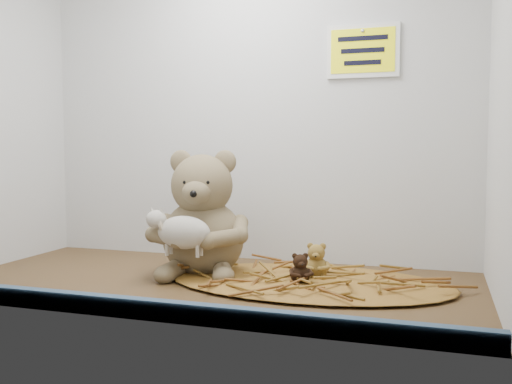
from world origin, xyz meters
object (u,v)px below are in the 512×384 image
(main_teddy, at_px, (203,212))
(mini_teddy_tan, at_px, (316,259))
(toy_lamb, at_px, (184,232))
(mini_teddy_brown, at_px, (300,267))

(main_teddy, bearing_deg, mini_teddy_tan, -11.01)
(toy_lamb, bearing_deg, mini_teddy_tan, 21.44)
(mini_teddy_tan, bearing_deg, toy_lamb, -166.29)
(main_teddy, relative_size, toy_lamb, 1.85)
(toy_lamb, xyz_separation_m, mini_teddy_tan, (0.28, 0.11, -0.06))
(main_teddy, xyz_separation_m, mini_teddy_tan, (0.28, 0.00, -0.10))
(mini_teddy_tan, height_order, mini_teddy_brown, mini_teddy_tan)
(main_teddy, xyz_separation_m, mini_teddy_brown, (0.26, -0.06, -0.10))
(toy_lamb, relative_size, mini_teddy_tan, 2.03)
(mini_teddy_tan, distance_m, mini_teddy_brown, 0.07)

